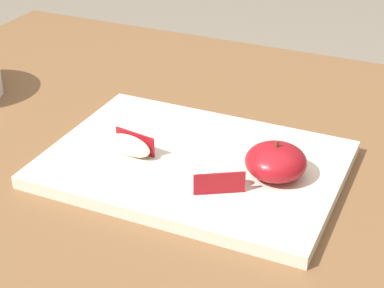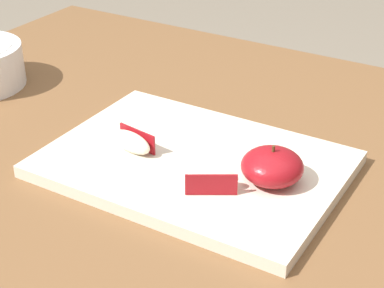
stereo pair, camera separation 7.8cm
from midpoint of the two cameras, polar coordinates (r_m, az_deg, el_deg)
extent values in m
cube|color=brown|center=(0.83, -1.28, -1.84)|extent=(1.15, 0.81, 0.03)
cube|color=brown|center=(1.52, -13.21, -3.74)|extent=(0.06, 0.06, 0.73)
cube|color=beige|center=(0.79, -2.81, -1.85)|extent=(0.36, 0.26, 0.02)
ellipsoid|color=maroon|center=(0.74, 4.58, -1.66)|extent=(0.07, 0.07, 0.04)
cylinder|color=#4C3319|center=(0.73, 4.64, -0.19)|extent=(0.00, 0.00, 0.01)
ellipsoid|color=#F4EACC|center=(0.72, -0.74, -3.14)|extent=(0.06, 0.05, 0.03)
cube|color=maroon|center=(0.71, -0.65, -3.63)|extent=(0.05, 0.03, 0.03)
ellipsoid|color=#F4EACC|center=(0.79, -8.43, -0.22)|extent=(0.06, 0.03, 0.03)
cube|color=maroon|center=(0.80, -7.91, 0.12)|extent=(0.06, 0.01, 0.03)
camera|label=1|loc=(0.04, -92.86, -1.62)|focal=59.46mm
camera|label=2|loc=(0.04, 87.14, 1.62)|focal=59.46mm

